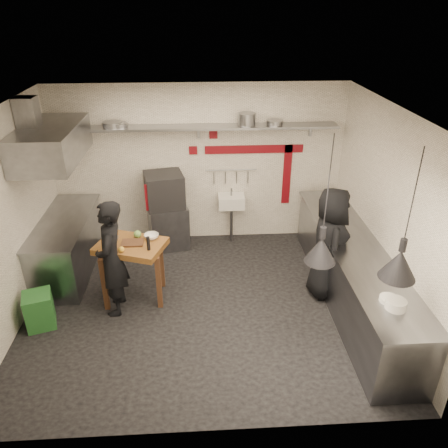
{
  "coord_description": "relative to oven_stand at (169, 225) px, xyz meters",
  "views": [
    {
      "loc": [
        -0.0,
        -5.14,
        3.97
      ],
      "look_at": [
        0.32,
        0.3,
        1.17
      ],
      "focal_mm": 35.0,
      "sensor_mm": 36.0,
      "label": 1
    }
  ],
  "objects": [
    {
      "name": "floor",
      "position": [
        0.58,
        -1.79,
        -0.4
      ],
      "size": [
        5.0,
        5.0,
        0.0
      ],
      "primitive_type": "plane",
      "color": "black",
      "rests_on": "ground"
    },
    {
      "name": "ceiling",
      "position": [
        0.58,
        -1.79,
        2.4
      ],
      "size": [
        5.0,
        5.0,
        0.0
      ],
      "primitive_type": "plane",
      "color": "silver",
      "rests_on": "floor"
    },
    {
      "name": "wall_back",
      "position": [
        0.58,
        0.31,
        1.0
      ],
      "size": [
        5.0,
        0.04,
        2.8
      ],
      "primitive_type": "cube",
      "color": "white",
      "rests_on": "floor"
    },
    {
      "name": "wall_front",
      "position": [
        0.58,
        -3.89,
        1.0
      ],
      "size": [
        5.0,
        0.04,
        2.8
      ],
      "primitive_type": "cube",
      "color": "white",
      "rests_on": "floor"
    },
    {
      "name": "wall_left",
      "position": [
        -1.92,
        -1.79,
        1.0
      ],
      "size": [
        0.04,
        4.2,
        2.8
      ],
      "primitive_type": "cube",
      "color": "white",
      "rests_on": "floor"
    },
    {
      "name": "wall_right",
      "position": [
        3.08,
        -1.79,
        1.0
      ],
      "size": [
        0.04,
        4.2,
        2.8
      ],
      "primitive_type": "cube",
      "color": "white",
      "rests_on": "floor"
    },
    {
      "name": "red_band_horiz",
      "position": [
        1.53,
        0.29,
        1.28
      ],
      "size": [
        1.7,
        0.02,
        0.14
      ],
      "primitive_type": "cube",
      "color": "maroon",
      "rests_on": "wall_back"
    },
    {
      "name": "red_band_vert",
      "position": [
        2.13,
        0.29,
        0.8
      ],
      "size": [
        0.14,
        0.02,
        1.1
      ],
      "primitive_type": "cube",
      "color": "maroon",
      "rests_on": "wall_back"
    },
    {
      "name": "red_tile_a",
      "position": [
        0.83,
        0.29,
        1.55
      ],
      "size": [
        0.14,
        0.02,
        0.14
      ],
      "primitive_type": "cube",
      "color": "maroon",
      "rests_on": "wall_back"
    },
    {
      "name": "red_tile_b",
      "position": [
        0.48,
        0.29,
        1.28
      ],
      "size": [
        0.14,
        0.02,
        0.14
      ],
      "primitive_type": "cube",
      "color": "maroon",
      "rests_on": "wall_back"
    },
    {
      "name": "back_shelf",
      "position": [
        0.58,
        0.13,
        1.72
      ],
      "size": [
        4.6,
        0.34,
        0.04
      ],
      "primitive_type": "cube",
      "color": "slate",
      "rests_on": "wall_back"
    },
    {
      "name": "shelf_bracket_left",
      "position": [
        -1.32,
        0.28,
        1.62
      ],
      "size": [
        0.04,
        0.06,
        0.24
      ],
      "primitive_type": "cube",
      "color": "slate",
      "rests_on": "wall_back"
    },
    {
      "name": "shelf_bracket_mid",
      "position": [
        0.58,
        0.28,
        1.62
      ],
      "size": [
        0.04,
        0.06,
        0.24
      ],
      "primitive_type": "cube",
      "color": "slate",
      "rests_on": "wall_back"
    },
    {
      "name": "shelf_bracket_right",
      "position": [
        2.48,
        0.28,
        1.62
      ],
      "size": [
        0.04,
        0.06,
        0.24
      ],
      "primitive_type": "cube",
      "color": "slate",
      "rests_on": "wall_back"
    },
    {
      "name": "pan_far_left",
      "position": [
        -0.8,
        0.13,
        1.79
      ],
      "size": [
        0.37,
        0.37,
        0.09
      ],
      "primitive_type": "cylinder",
      "rotation": [
        0.0,
        0.0,
        0.23
      ],
      "color": "slate",
      "rests_on": "back_shelf"
    },
    {
      "name": "pan_mid_left",
      "position": [
        -0.69,
        0.13,
        1.78
      ],
      "size": [
        0.35,
        0.35,
        0.07
      ],
      "primitive_type": "cylinder",
      "rotation": [
        0.0,
        0.0,
        0.41
      ],
      "color": "slate",
      "rests_on": "back_shelf"
    },
    {
      "name": "stock_pot",
      "position": [
        1.37,
        0.13,
        1.84
      ],
      "size": [
        0.34,
        0.34,
        0.2
      ],
      "primitive_type": "cylinder",
      "rotation": [
        0.0,
        0.0,
        -0.23
      ],
      "color": "slate",
      "rests_on": "back_shelf"
    },
    {
      "name": "pan_right",
      "position": [
        1.84,
        0.13,
        1.78
      ],
      "size": [
        0.33,
        0.33,
        0.08
      ],
      "primitive_type": "cylinder",
      "rotation": [
        0.0,
        0.0,
        0.29
      ],
      "color": "slate",
      "rests_on": "back_shelf"
    },
    {
      "name": "oven_stand",
      "position": [
        0.0,
        0.0,
        0.0
      ],
      "size": [
        0.77,
        0.72,
        0.8
      ],
      "primitive_type": "cube",
      "rotation": [
        0.0,
        0.0,
        0.21
      ],
      "color": "slate",
      "rests_on": "floor"
    },
    {
      "name": "combi_oven",
      "position": [
        -0.03,
        -0.02,
        0.69
      ],
      "size": [
        0.74,
        0.7,
        0.58
      ],
      "primitive_type": "cube",
      "rotation": [
        0.0,
        0.0,
        0.21
      ],
      "color": "black",
      "rests_on": "oven_stand"
    },
    {
      "name": "oven_door",
      "position": [
        -0.07,
        -0.28,
        0.69
      ],
      "size": [
        0.51,
        0.14,
        0.46
      ],
      "primitive_type": "cube",
      "rotation": [
        0.0,
        0.0,
        0.21
      ],
      "color": "maroon",
      "rests_on": "combi_oven"
    },
    {
      "name": "oven_glass",
      "position": [
        -0.05,
        -0.29,
        0.69
      ],
      "size": [
        0.33,
        0.09,
        0.34
      ],
      "primitive_type": "cube",
      "rotation": [
        0.0,
        0.0,
        0.21
      ],
      "color": "black",
      "rests_on": "oven_door"
    },
    {
      "name": "hand_sink",
      "position": [
        1.13,
        0.13,
        0.38
      ],
      "size": [
        0.46,
        0.34,
        0.22
      ],
      "primitive_type": "cube",
      "color": "silver",
      "rests_on": "wall_back"
    },
    {
      "name": "sink_tap",
      "position": [
        1.13,
        0.13,
        0.56
      ],
      "size": [
        0.03,
        0.03,
        0.14
      ],
      "primitive_type": "cylinder",
      "color": "slate",
      "rests_on": "hand_sink"
    },
    {
      "name": "sink_drain",
      "position": [
        1.13,
        0.09,
        -0.06
      ],
      "size": [
        0.06,
        0.06,
        0.66
      ],
      "primitive_type": "cylinder",
      "color": "slate",
      "rests_on": "floor"
    },
    {
      "name": "utensil_rail",
      "position": [
        1.13,
        0.27,
        0.92
      ],
      "size": [
        0.9,
        0.02,
        0.02
      ],
      "primitive_type": "cylinder",
      "rotation": [
        0.0,
        1.57,
        0.0
      ],
      "color": "slate",
      "rests_on": "wall_back"
    },
    {
      "name": "counter_right",
      "position": [
        2.73,
        -1.79,
        0.05
      ],
      "size": [
        0.7,
        3.8,
        0.9
      ],
      "primitive_type": "cube",
      "color": "slate",
      "rests_on": "floor"
    },
    {
      "name": "counter_right_top",
      "position": [
        2.73,
        -1.79,
        0.52
      ],
      "size": [
        0.76,
        3.9,
        0.03
      ],
      "primitive_type": "cube",
      "color": "slate",
      "rests_on": "counter_right"
    },
    {
      "name": "plate_stack",
      "position": [
        2.7,
        -3.18,
        0.59
      ],
      "size": [
        0.28,
        0.28,
        0.11
      ],
      "primitive_type": "cylinder",
      "rotation": [
        0.0,
        0.0,
        0.29
      ],
      "color": "silver",
      "rests_on": "counter_right_top"
    },
    {
      "name": "small_bowl_right",
      "position": [
        2.68,
        -3.05,
        0.56
      ],
      "size": [
        0.27,
        0.27,
        0.05
      ],
      "primitive_type": "cylinder",
      "rotation": [
        0.0,
        0.0,
        -0.35
      ],
      "color": "silver",
      "rests_on": "counter_right_top"
    },
    {
      "name": "counter_left",
      "position": [
        -1.57,
        -0.74,
        0.05
      ],
      "size": [
        0.7,
        1.9,
        0.9
      ],
      "primitive_type": "cube",
      "color": "slate",
      "rests_on": "floor"
    },
    {
      "name": "counter_left_top",
      "position": [
        -1.57,
        -0.74,
        0.52
      ],
      "size": [
        0.76,
        2.0,
        0.03
      ],
      "primitive_type": "cube",
      "color": "slate",
      "rests_on": "counter_left"
    },
    {
      "name": "extractor_hood",
      "position": [
        -1.52,
        -0.74,
        1.75
      ],
      "size": [
        0.78,
        1.6,
        0.5
      ],
      "primitive_type": "cube",
      "color": "slate",
      "rests_on": "ceiling"
    },
    {
      "name": "hood_duct",
      "position": [
        -1.77,
        -0.74,
        2.15
      ],
      "size": [
        0.28,
        0.28,
        0.5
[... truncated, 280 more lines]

